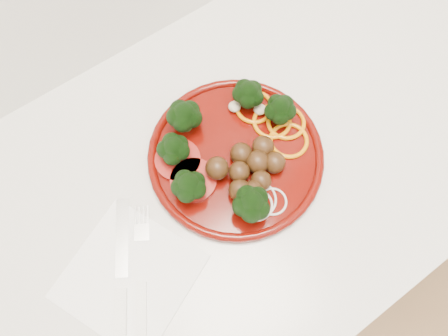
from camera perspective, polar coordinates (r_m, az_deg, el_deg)
counter at (r=1.14m, az=4.35°, el=-6.23°), size 2.40×0.60×0.90m
plate at (r=0.68m, az=1.26°, el=1.97°), size 0.28×0.28×0.07m
napkin at (r=0.66m, az=-12.26°, el=-13.62°), size 0.22×0.22×0.00m
knife at (r=0.66m, az=-13.31°, el=-15.70°), size 0.13×0.20×0.01m
fork at (r=0.65m, az=-10.71°, el=-15.97°), size 0.12×0.18×0.01m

